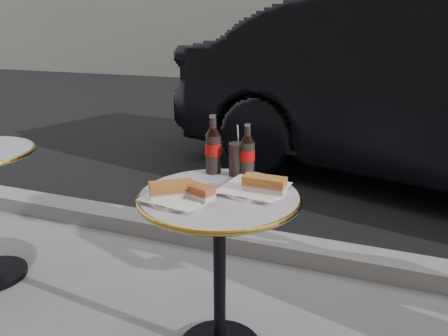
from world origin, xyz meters
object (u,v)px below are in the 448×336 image
(plate_right, at_px, (254,190))
(cola_bottle_right, at_px, (247,151))
(plate_left, at_px, (179,198))
(cola_glass, at_px, (237,159))
(cola_bottle_left, at_px, (213,144))
(bistro_table, at_px, (220,278))

(plate_right, distance_m, cola_bottle_right, 0.20)
(plate_left, distance_m, cola_glass, 0.35)
(cola_bottle_left, xyz_separation_m, cola_glass, (0.10, 0.00, -0.06))
(bistro_table, height_order, cola_bottle_left, cola_bottle_left)
(plate_left, xyz_separation_m, cola_bottle_right, (0.16, 0.33, 0.11))
(bistro_table, xyz_separation_m, cola_bottle_left, (-0.11, 0.22, 0.49))
(cola_bottle_left, bearing_deg, bistro_table, -62.82)
(cola_bottle_left, bearing_deg, cola_glass, 1.91)
(cola_bottle_right, bearing_deg, cola_bottle_left, -179.50)
(cola_bottle_right, relative_size, cola_glass, 1.60)
(bistro_table, height_order, plate_right, plate_right)
(cola_bottle_left, height_order, cola_glass, cola_bottle_left)
(plate_right, relative_size, cola_glass, 1.70)
(cola_bottle_left, xyz_separation_m, cola_bottle_right, (0.15, 0.00, -0.01))
(cola_bottle_right, bearing_deg, cola_glass, 177.40)
(bistro_table, height_order, cola_bottle_right, cola_bottle_right)
(bistro_table, distance_m, plate_right, 0.40)
(plate_right, xyz_separation_m, cola_bottle_left, (-0.23, 0.15, 0.12))
(plate_right, distance_m, cola_glass, 0.21)
(bistro_table, relative_size, cola_glass, 5.17)
(bistro_table, distance_m, plate_left, 0.40)
(plate_left, relative_size, plate_right, 0.96)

